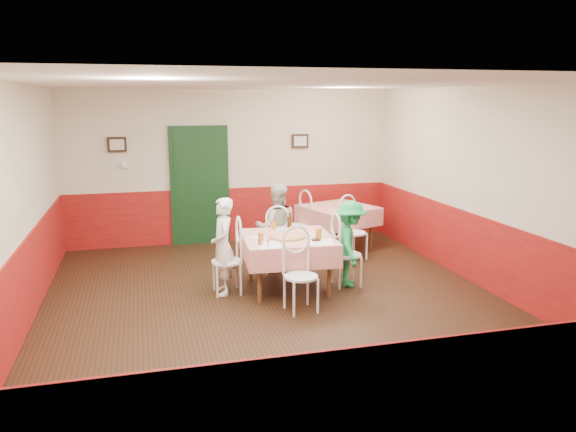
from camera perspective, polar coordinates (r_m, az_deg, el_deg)
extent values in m
plane|color=black|center=(7.41, -1.16, -8.93)|extent=(7.00, 7.00, 0.00)
plane|color=white|center=(6.93, -1.26, 13.28)|extent=(7.00, 7.00, 0.00)
cube|color=beige|center=(10.44, -5.75, 5.01)|extent=(6.00, 0.10, 2.80)
cube|color=beige|center=(3.82, 11.33, -7.05)|extent=(6.00, 0.10, 2.80)
cube|color=beige|center=(6.98, -25.89, 0.53)|extent=(0.10, 7.00, 2.80)
cube|color=beige|center=(8.26, 19.48, 2.62)|extent=(0.10, 7.00, 2.80)
cube|color=maroon|center=(10.56, -5.64, 0.15)|extent=(6.00, 0.03, 1.00)
cube|color=maroon|center=(4.21, 10.72, -18.68)|extent=(6.00, 0.03, 1.00)
cube|color=maroon|center=(7.19, -25.13, -6.51)|extent=(0.03, 7.00, 1.00)
cube|color=maroon|center=(8.43, 18.98, -3.43)|extent=(0.03, 7.00, 1.00)
cube|color=black|center=(10.36, -8.95, 2.92)|extent=(0.96, 0.06, 2.10)
cube|color=black|center=(10.22, -16.98, 6.96)|extent=(0.32, 0.03, 0.26)
cube|color=black|center=(10.63, 1.24, 7.63)|extent=(0.32, 0.03, 0.26)
cube|color=white|center=(10.25, -16.30, 5.04)|extent=(0.10, 0.03, 0.10)
cube|color=red|center=(7.85, 0.00, -4.83)|extent=(1.30, 1.30, 0.77)
cube|color=red|center=(10.05, 5.09, -1.17)|extent=(1.43, 1.43, 0.77)
cylinder|color=#B74723|center=(7.69, -0.11, -2.09)|extent=(0.52, 0.52, 0.03)
cylinder|color=white|center=(7.68, -3.13, -2.19)|extent=(0.27, 0.27, 0.01)
cylinder|color=white|center=(7.82, 2.87, -1.93)|extent=(0.27, 0.27, 0.01)
cylinder|color=white|center=(8.15, -0.76, -1.34)|extent=(0.27, 0.27, 0.01)
cylinder|color=#BF7219|center=(7.41, -2.77, -2.22)|extent=(0.08, 0.08, 0.14)
cylinder|color=#BF7219|center=(7.58, 3.11, -1.85)|extent=(0.09, 0.09, 0.15)
cylinder|color=#BF7219|center=(8.12, -1.42, -1.01)|extent=(0.07, 0.07, 0.13)
cylinder|color=#381C0A|center=(8.13, 0.16, -0.61)|extent=(0.07, 0.07, 0.23)
cylinder|color=silver|center=(7.25, -2.63, -2.72)|extent=(0.04, 0.04, 0.09)
cylinder|color=silver|center=(7.22, -2.02, -2.78)|extent=(0.04, 0.04, 0.09)
cylinder|color=#B23319|center=(7.29, -2.92, -2.64)|extent=(0.04, 0.04, 0.09)
cube|color=white|center=(7.31, -1.96, -2.95)|extent=(0.33, 0.42, 0.00)
cube|color=white|center=(7.46, 3.44, -2.65)|extent=(0.40, 0.47, 0.00)
cube|color=black|center=(7.53, 2.84, -2.44)|extent=(0.12, 0.10, 0.02)
imported|color=gray|center=(7.66, -6.64, -3.08)|extent=(0.33, 0.50, 1.33)
imported|color=gray|center=(8.63, -1.15, -1.20)|extent=(0.72, 0.59, 1.36)
imported|color=gray|center=(8.00, 6.35, -2.81)|extent=(0.66, 0.89, 1.23)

